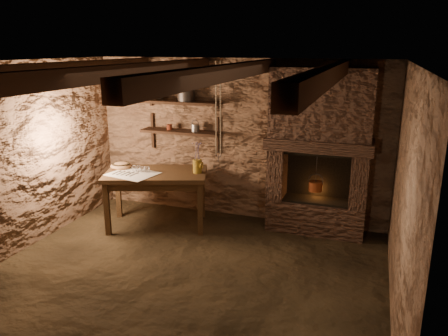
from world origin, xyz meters
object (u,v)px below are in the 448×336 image
(stoneware_jug, at_px, (197,160))
(wooden_bowl, at_px, (121,166))
(iron_stockpot, at_px, (186,95))
(work_table, at_px, (157,197))
(red_pot, at_px, (315,186))

(stoneware_jug, distance_m, wooden_bowl, 1.18)
(stoneware_jug, distance_m, iron_stockpot, 1.04)
(wooden_bowl, relative_size, iron_stockpot, 1.18)
(work_table, xyz_separation_m, wooden_bowl, (-0.58, 0.01, 0.42))
(work_table, xyz_separation_m, iron_stockpot, (0.22, 0.62, 1.42))
(stoneware_jug, height_order, wooden_bowl, stoneware_jug)
(stoneware_jug, xyz_separation_m, wooden_bowl, (-1.16, -0.15, -0.16))
(work_table, relative_size, stoneware_jug, 3.65)
(stoneware_jug, relative_size, iron_stockpot, 1.72)
(iron_stockpot, bearing_deg, stoneware_jug, -52.36)
(iron_stockpot, xyz_separation_m, red_pot, (1.98, -0.12, -1.17))
(stoneware_jug, relative_size, red_pot, 0.83)
(iron_stockpot, distance_m, red_pot, 2.31)
(work_table, relative_size, iron_stockpot, 6.29)
(work_table, height_order, wooden_bowl, wooden_bowl)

